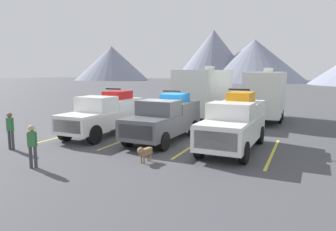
{
  "coord_description": "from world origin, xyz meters",
  "views": [
    {
      "loc": [
        6.67,
        -14.73,
        3.54
      ],
      "look_at": [
        0.0,
        0.3,
        1.2
      ],
      "focal_mm": 33.75,
      "sensor_mm": 36.0,
      "label": 1
    }
  ],
  "objects_px": {
    "person_a": "(10,128)",
    "person_b": "(32,143)",
    "pickup_truck_a": "(105,114)",
    "camper_trailer_a": "(205,91)",
    "dog": "(144,152)",
    "pickup_truck_c": "(234,123)",
    "pickup_truck_b": "(165,118)",
    "camper_trailer_b": "(266,93)"
  },
  "relations": [
    {
      "from": "person_a",
      "to": "pickup_truck_c",
      "type": "bearing_deg",
      "value": 24.28
    },
    {
      "from": "pickup_truck_c",
      "to": "dog",
      "type": "bearing_deg",
      "value": -127.12
    },
    {
      "from": "person_a",
      "to": "dog",
      "type": "xyz_separation_m",
      "value": [
        6.49,
        0.58,
        -0.53
      ]
    },
    {
      "from": "pickup_truck_a",
      "to": "person_b",
      "type": "height_order",
      "value": "pickup_truck_a"
    },
    {
      "from": "dog",
      "to": "pickup_truck_c",
      "type": "bearing_deg",
      "value": 52.88
    },
    {
      "from": "camper_trailer_b",
      "to": "pickup_truck_c",
      "type": "bearing_deg",
      "value": -91.68
    },
    {
      "from": "pickup_truck_c",
      "to": "person_b",
      "type": "relative_size",
      "value": 3.4
    },
    {
      "from": "person_b",
      "to": "dog",
      "type": "relative_size",
      "value": 1.96
    },
    {
      "from": "pickup_truck_b",
      "to": "camper_trailer_a",
      "type": "relative_size",
      "value": 0.65
    },
    {
      "from": "camper_trailer_a",
      "to": "person_b",
      "type": "xyz_separation_m",
      "value": [
        -2.04,
        -14.39,
        -1.13
      ]
    },
    {
      "from": "person_b",
      "to": "person_a",
      "type": "bearing_deg",
      "value": 152.08
    },
    {
      "from": "pickup_truck_c",
      "to": "camper_trailer_a",
      "type": "height_order",
      "value": "camper_trailer_a"
    },
    {
      "from": "pickup_truck_a",
      "to": "camper_trailer_a",
      "type": "relative_size",
      "value": 0.66
    },
    {
      "from": "pickup_truck_a",
      "to": "pickup_truck_b",
      "type": "xyz_separation_m",
      "value": [
        3.57,
        0.16,
        -0.04
      ]
    },
    {
      "from": "camper_trailer_b",
      "to": "person_b",
      "type": "relative_size",
      "value": 4.66
    },
    {
      "from": "person_a",
      "to": "dog",
      "type": "relative_size",
      "value": 2.07
    },
    {
      "from": "pickup_truck_b",
      "to": "camper_trailer_a",
      "type": "distance_m",
      "value": 8.16
    },
    {
      "from": "pickup_truck_a",
      "to": "pickup_truck_c",
      "type": "distance_m",
      "value": 7.24
    },
    {
      "from": "pickup_truck_c",
      "to": "person_b",
      "type": "distance_m",
      "value": 8.41
    },
    {
      "from": "camper_trailer_a",
      "to": "person_a",
      "type": "distance_m",
      "value": 13.79
    },
    {
      "from": "camper_trailer_a",
      "to": "person_a",
      "type": "xyz_separation_m",
      "value": [
        -5.13,
        -12.76,
        -1.08
      ]
    },
    {
      "from": "pickup_truck_a",
      "to": "person_a",
      "type": "bearing_deg",
      "value": -113.56
    },
    {
      "from": "person_a",
      "to": "person_b",
      "type": "height_order",
      "value": "person_a"
    },
    {
      "from": "pickup_truck_b",
      "to": "camper_trailer_b",
      "type": "height_order",
      "value": "camper_trailer_b"
    },
    {
      "from": "person_b",
      "to": "pickup_truck_b",
      "type": "bearing_deg",
      "value": 68.78
    },
    {
      "from": "person_a",
      "to": "camper_trailer_a",
      "type": "bearing_deg",
      "value": 68.07
    },
    {
      "from": "camper_trailer_a",
      "to": "person_b",
      "type": "height_order",
      "value": "camper_trailer_a"
    },
    {
      "from": "person_b",
      "to": "pickup_truck_c",
      "type": "bearing_deg",
      "value": 43.48
    },
    {
      "from": "pickup_truck_b",
      "to": "pickup_truck_c",
      "type": "bearing_deg",
      "value": -7.83
    },
    {
      "from": "pickup_truck_b",
      "to": "person_b",
      "type": "xyz_separation_m",
      "value": [
        -2.44,
        -6.29,
        -0.23
      ]
    },
    {
      "from": "person_a",
      "to": "person_b",
      "type": "xyz_separation_m",
      "value": [
        3.09,
        -1.64,
        -0.05
      ]
    },
    {
      "from": "dog",
      "to": "pickup_truck_b",
      "type": "bearing_deg",
      "value": 103.26
    },
    {
      "from": "person_b",
      "to": "dog",
      "type": "bearing_deg",
      "value": 33.11
    },
    {
      "from": "person_a",
      "to": "camper_trailer_b",
      "type": "bearing_deg",
      "value": 54.47
    },
    {
      "from": "pickup_truck_b",
      "to": "person_a",
      "type": "height_order",
      "value": "pickup_truck_b"
    },
    {
      "from": "pickup_truck_a",
      "to": "pickup_truck_b",
      "type": "height_order",
      "value": "pickup_truck_a"
    },
    {
      "from": "pickup_truck_c",
      "to": "person_a",
      "type": "relative_size",
      "value": 3.23
    },
    {
      "from": "camper_trailer_a",
      "to": "dog",
      "type": "bearing_deg",
      "value": -83.64
    },
    {
      "from": "pickup_truck_c",
      "to": "pickup_truck_b",
      "type": "bearing_deg",
      "value": 172.17
    },
    {
      "from": "pickup_truck_b",
      "to": "camper_trailer_b",
      "type": "relative_size",
      "value": 0.74
    },
    {
      "from": "camper_trailer_b",
      "to": "person_a",
      "type": "xyz_separation_m",
      "value": [
        -9.46,
        -13.24,
        -1.0
      ]
    },
    {
      "from": "person_a",
      "to": "person_b",
      "type": "distance_m",
      "value": 3.5
    }
  ]
}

